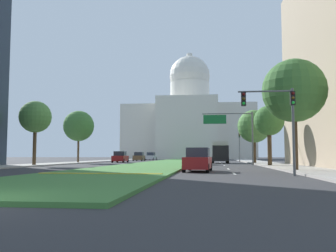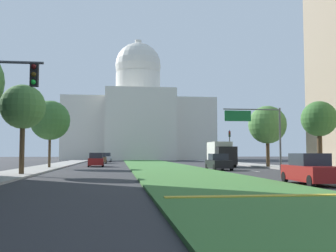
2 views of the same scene
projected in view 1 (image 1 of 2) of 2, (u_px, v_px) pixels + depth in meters
The scene contains 21 objects.
ground_plane at pixel (172, 162), 61.29m from camera, with size 260.00×260.00×0.00m, color #333335.
grass_median at pixel (169, 163), 56.06m from camera, with size 8.10×95.27×0.14m, color #427A38.
median_curb_nose at pixel (100, 173), 21.38m from camera, with size 7.29×0.50×0.04m, color gold.
lane_dashes_right at pixel (224, 165), 42.66m from camera, with size 0.16×40.28×0.01m.
sidewalk_left at pixel (68, 163), 52.39m from camera, with size 4.00×95.27×0.15m, color #9E9991.
sidewalk_right at pixel (266, 164), 49.24m from camera, with size 4.00×95.27×0.15m, color #9E9991.
capitol_building at pixel (190, 125), 113.67m from camera, with size 38.37×28.31×33.07m.
traffic_light_near_right at pixel (278, 112), 22.00m from camera, with size 3.34×0.35×5.20m.
traffic_light_far_right at pixel (239, 143), 62.82m from camera, with size 0.28×0.35×5.20m.
overhead_guide_sign at pixel (233, 127), 45.22m from camera, with size 6.17×0.20×6.50m.
street_tree_right_near at pixel (294, 91), 27.47m from camera, with size 4.72×4.72×8.37m.
street_tree_left_mid at pixel (35, 117), 40.68m from camera, with size 3.51×3.51×7.18m.
street_tree_right_mid at pixel (269, 121), 38.76m from camera, with size 3.16×3.16×6.42m.
street_tree_left_far at pixel (79, 126), 54.79m from camera, with size 4.53×4.53×7.78m.
street_tree_right_far at pixel (254, 126), 50.53m from camera, with size 4.51×4.51×7.40m.
sedan_lead_stopped at pixel (198, 160), 27.38m from camera, with size 2.11×4.68×1.76m.
sedan_midblock at pixel (200, 158), 46.19m from camera, with size 1.96×4.31×1.71m.
sedan_distant at pixel (120, 157), 59.50m from camera, with size 2.05×4.33×1.80m.
sedan_far_horizon at pixel (139, 157), 75.43m from camera, with size 1.95×4.18×1.80m.
sedan_very_far at pixel (151, 156), 87.25m from camera, with size 2.11×4.73×1.82m.
box_truck_delivery at pixel (220, 152), 54.99m from camera, with size 2.40×6.40×3.20m.
Camera 1 is at (6.39, -8.32, 1.23)m, focal length 39.48 mm.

